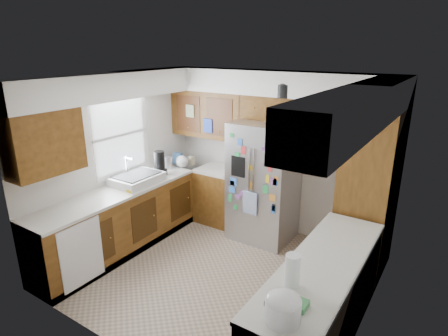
{
  "coord_description": "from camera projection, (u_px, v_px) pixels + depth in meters",
  "views": [
    {
      "loc": [
        2.38,
        -3.49,
        2.83
      ],
      "look_at": [
        -0.15,
        0.35,
        1.32
      ],
      "focal_mm": 30.0,
      "sensor_mm": 36.0,
      "label": 1
    }
  ],
  "objects": [
    {
      "name": "right_counter_run",
      "position": [
        319.0,
        308.0,
        3.61
      ],
      "size": [
        0.63,
        2.25,
        0.92
      ],
      "color": "#482A0D",
      "rests_on": "ground"
    },
    {
      "name": "pantry",
      "position": [
        368.0,
        193.0,
        4.69
      ],
      "size": [
        0.6,
        0.9,
        2.15
      ],
      "primitive_type": "cube",
      "color": "#482A0D",
      "rests_on": "ground"
    },
    {
      "name": "left_counter_clutter",
      "position": [
        171.0,
        162.0,
        6.0
      ],
      "size": [
        0.36,
        0.85,
        0.38
      ],
      "color": "black",
      "rests_on": "left_counter_run"
    },
    {
      "name": "fridge",
      "position": [
        264.0,
        182.0,
        5.57
      ],
      "size": [
        0.9,
        0.79,
        1.8
      ],
      "color": "#ABABB1",
      "rests_on": "ground"
    },
    {
      "name": "room_shell",
      "position": [
        227.0,
        130.0,
        4.68
      ],
      "size": [
        3.64,
        3.24,
        2.52
      ],
      "color": "silver",
      "rests_on": "ground"
    },
    {
      "name": "left_counter_run",
      "position": [
        143.0,
        217.0,
        5.5
      ],
      "size": [
        1.36,
        3.2,
        0.92
      ],
      "color": "#482A0D",
      "rests_on": "ground"
    },
    {
      "name": "sink_assembly",
      "position": [
        137.0,
        179.0,
        5.45
      ],
      "size": [
        0.52,
        0.7,
        0.37
      ],
      "color": "silver",
      "rests_on": "left_counter_run"
    },
    {
      "name": "floor",
      "position": [
        219.0,
        273.0,
        4.9
      ],
      "size": [
        3.6,
        3.6,
        0.0
      ],
      "primitive_type": "plane",
      "color": "tan",
      "rests_on": "ground"
    },
    {
      "name": "rice_cooker",
      "position": [
        283.0,
        306.0,
        2.7
      ],
      "size": [
        0.28,
        0.27,
        0.23
      ],
      "color": "white",
      "rests_on": "right_counter_run"
    },
    {
      "name": "fridge_top_items",
      "position": [
        275.0,
        86.0,
        5.25
      ],
      "size": [
        0.68,
        0.34,
        0.31
      ],
      "color": "blue",
      "rests_on": "bridge_cabinet"
    },
    {
      "name": "paper_towel",
      "position": [
        292.0,
        270.0,
        3.09
      ],
      "size": [
        0.13,
        0.13,
        0.29
      ],
      "primitive_type": "cylinder",
      "color": "white",
      "rests_on": "right_counter_run"
    },
    {
      "name": "bridge_cabinet",
      "position": [
        273.0,
        108.0,
        5.42
      ],
      "size": [
        0.96,
        0.34,
        0.35
      ],
      "primitive_type": "cube",
      "color": "#482A0D",
      "rests_on": "fridge"
    }
  ]
}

